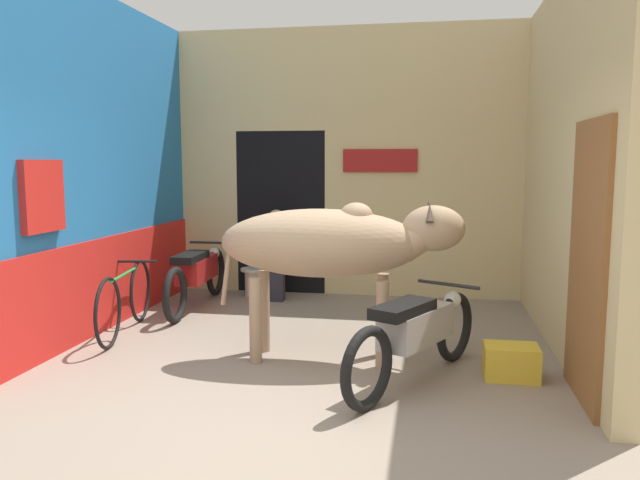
% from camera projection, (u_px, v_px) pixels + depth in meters
% --- Properties ---
extents(ground_plane, '(30.00, 30.00, 0.00)m').
position_uv_depth(ground_plane, '(265.00, 417.00, 4.39)').
color(ground_plane, gray).
extents(wall_left_shopfront, '(0.25, 4.17, 3.54)m').
position_uv_depth(wall_left_shopfront, '(97.00, 169.00, 6.62)').
color(wall_left_shopfront, '#236BAD').
rests_on(wall_left_shopfront, ground_plane).
extents(wall_back_with_doorway, '(4.58, 0.93, 3.54)m').
position_uv_depth(wall_back_with_doorway, '(323.00, 183.00, 8.60)').
color(wall_back_with_doorway, '#D1BC84').
rests_on(wall_back_with_doorway, ground_plane).
extents(wall_right_with_door, '(0.22, 4.17, 3.54)m').
position_uv_depth(wall_right_with_door, '(569.00, 167.00, 5.75)').
color(wall_right_with_door, '#D1BC84').
rests_on(wall_right_with_door, ground_plane).
extents(cow, '(2.20, 0.74, 1.46)m').
position_uv_depth(cow, '(333.00, 244.00, 5.55)').
color(cow, tan).
rests_on(cow, ground_plane).
extents(motorcycle_near, '(1.03, 1.86, 0.74)m').
position_uv_depth(motorcycle_near, '(416.00, 332.00, 5.03)').
color(motorcycle_near, black).
rests_on(motorcycle_near, ground_plane).
extents(motorcycle_far, '(0.58, 2.12, 0.75)m').
position_uv_depth(motorcycle_far, '(197.00, 273.00, 7.63)').
color(motorcycle_far, black).
rests_on(motorcycle_far, ground_plane).
extents(bicycle, '(0.45, 1.73, 0.71)m').
position_uv_depth(bicycle, '(126.00, 300.00, 6.50)').
color(bicycle, black).
rests_on(bicycle, ground_plane).
extents(shopkeeper_seated, '(0.37, 0.34, 1.17)m').
position_uv_depth(shopkeeper_seated, '(276.00, 253.00, 8.11)').
color(shopkeeper_seated, '#282833').
rests_on(shopkeeper_seated, ground_plane).
extents(plastic_stool, '(0.36, 0.36, 0.38)m').
position_uv_depth(plastic_stool, '(254.00, 281.00, 8.32)').
color(plastic_stool, beige).
rests_on(plastic_stool, ground_plane).
extents(crate, '(0.44, 0.32, 0.28)m').
position_uv_depth(crate, '(511.00, 362.00, 5.17)').
color(crate, gold).
rests_on(crate, ground_plane).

